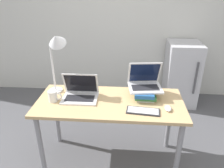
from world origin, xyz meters
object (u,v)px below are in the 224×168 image
wireless_keyboard (143,111)px  mug (53,96)px  book_stack (145,93)px  mouse (168,108)px  laptop_on_books (145,83)px  mini_fridge (181,74)px  laptop_left (80,93)px  desk_lamp (56,47)px

wireless_keyboard → mug: mug is taller
book_stack → mouse: 0.29m
book_stack → laptop_on_books: 0.10m
mug → mini_fridge: 2.05m
mouse → mug: bearing=176.1°
laptop_on_books → mini_fridge: bearing=61.5°
laptop_left → mug: laptop_left is taller
book_stack → laptop_on_books: (-0.00, 0.05, 0.09)m
mouse → mini_fridge: bearing=72.9°
book_stack → mug: size_ratio=2.16×
mini_fridge → laptop_left: bearing=-134.4°
book_stack → wireless_keyboard: 0.27m
laptop_on_books → mug: size_ratio=2.61×
book_stack → mug: 0.87m
book_stack → laptop_on_books: laptop_on_books is taller
laptop_left → mouse: laptop_left is taller
wireless_keyboard → laptop_on_books: bearing=85.4°
mouse → desk_lamp: (-1.03, 0.24, 0.46)m
book_stack → wireless_keyboard: size_ratio=0.95×
desk_lamp → mini_fridge: (1.48, 1.20, -0.72)m
book_stack → desk_lamp: size_ratio=0.44×
book_stack → desk_lamp: bearing=178.3°
book_stack → mini_fridge: bearing=62.5°
book_stack → desk_lamp: (-0.84, 0.02, 0.43)m
laptop_on_books → desk_lamp: (-0.84, -0.02, 0.34)m
laptop_left → laptop_on_books: bearing=10.0°
laptop_on_books → mug: laptop_on_books is taller
mouse → laptop_left: bearing=169.2°
laptop_on_books → book_stack: bearing=-86.4°
mug → desk_lamp: (0.02, 0.17, 0.42)m
laptop_on_books → desk_lamp: bearing=-178.5°
laptop_on_books → mouse: (0.20, -0.26, -0.12)m
mouse → mini_fridge: 1.53m
wireless_keyboard → desk_lamp: desk_lamp is taller
mini_fridge → mug: bearing=-137.6°
laptop_on_books → wireless_keyboard: (-0.02, -0.31, -0.13)m
desk_lamp → mini_fridge: size_ratio=0.67×
book_stack → wireless_keyboard: (-0.03, -0.27, -0.04)m
laptop_left → book_stack: (0.62, 0.06, -0.01)m
book_stack → mouse: (0.19, -0.22, -0.03)m
mouse → desk_lamp: size_ratio=0.16×
laptop_left → laptop_on_books: 0.63m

